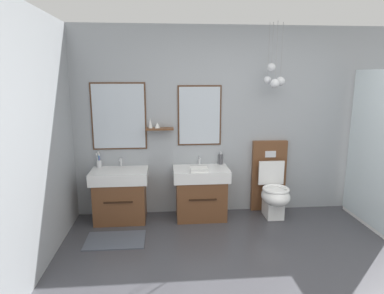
{
  "coord_description": "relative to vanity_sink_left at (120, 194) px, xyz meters",
  "views": [
    {
      "loc": [
        -1.15,
        -2.33,
        1.87
      ],
      "look_at": [
        -0.8,
        1.86,
        0.97
      ],
      "focal_mm": 31.16,
      "sensor_mm": 36.0,
      "label": 1
    }
  ],
  "objects": [
    {
      "name": "wall_back",
      "position": [
        1.72,
        0.26,
        0.9
      ],
      "size": [
        4.92,
        0.51,
        2.51
      ],
      "color": "#999EA3",
      "rests_on": "ground"
    },
    {
      "name": "bath_mat",
      "position": [
        0.0,
        -0.59,
        -0.35
      ],
      "size": [
        0.68,
        0.44,
        0.01
      ],
      "primitive_type": "cube",
      "color": "#474C56",
      "rests_on": "ground"
    },
    {
      "name": "vanity_sink_left",
      "position": [
        0.0,
        0.0,
        0.0
      ],
      "size": [
        0.73,
        0.49,
        0.68
      ],
      "color": "brown",
      "rests_on": "ground"
    },
    {
      "name": "tap_on_left_sink",
      "position": [
        0.0,
        0.17,
        0.4
      ],
      "size": [
        0.03,
        0.13,
        0.11
      ],
      "color": "silver",
      "rests_on": "vanity_sink_left"
    },
    {
      "name": "vanity_sink_right",
      "position": [
        1.06,
        0.0,
        0.0
      ],
      "size": [
        0.73,
        0.49,
        0.68
      ],
      "color": "brown",
      "rests_on": "ground"
    },
    {
      "name": "tap_on_right_sink",
      "position": [
        1.06,
        0.17,
        0.4
      ],
      "size": [
        0.03,
        0.13,
        0.11
      ],
      "color": "silver",
      "rests_on": "vanity_sink_right"
    },
    {
      "name": "toilet",
      "position": [
        2.04,
        0.0,
        0.02
      ],
      "size": [
        0.48,
        0.62,
        1.0
      ],
      "color": "brown",
      "rests_on": "ground"
    },
    {
      "name": "toothbrush_cup",
      "position": [
        -0.28,
        0.16,
        0.39
      ],
      "size": [
        0.07,
        0.07,
        0.21
      ],
      "color": "silver",
      "rests_on": "vanity_sink_left"
    },
    {
      "name": "soap_dispenser",
      "position": [
        1.35,
        0.17,
        0.4
      ],
      "size": [
        0.06,
        0.06,
        0.18
      ],
      "color": "#4C4C51",
      "rests_on": "vanity_sink_right"
    },
    {
      "name": "folded_hand_towel",
      "position": [
        1.02,
        -0.14,
        0.35
      ],
      "size": [
        0.22,
        0.16,
        0.04
      ],
      "primitive_type": "cube",
      "color": "white",
      "rests_on": "vanity_sink_right"
    }
  ]
}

